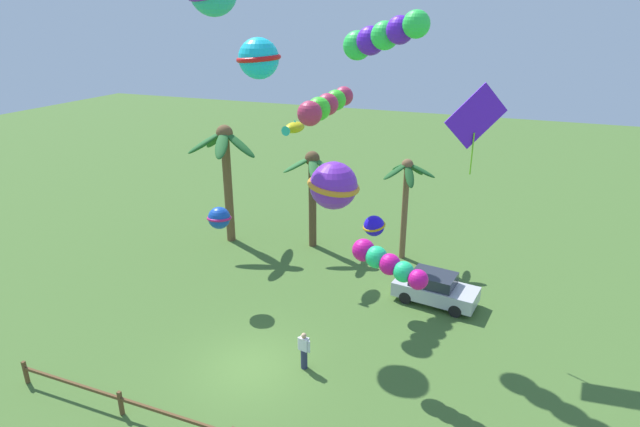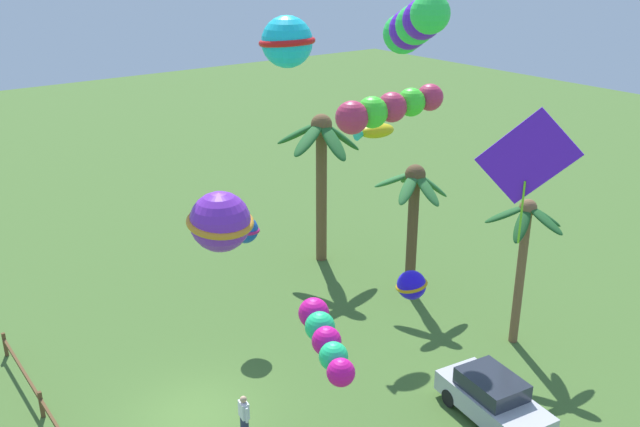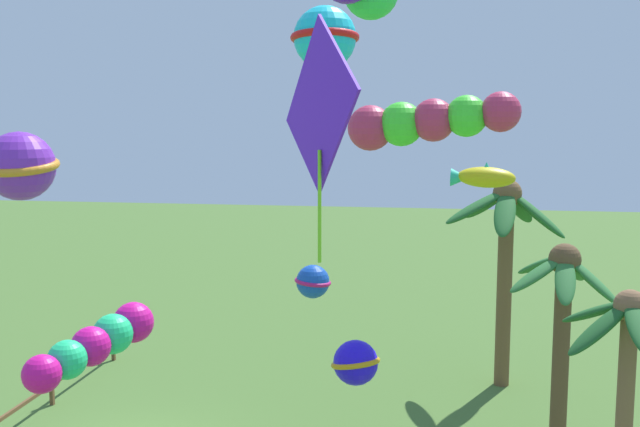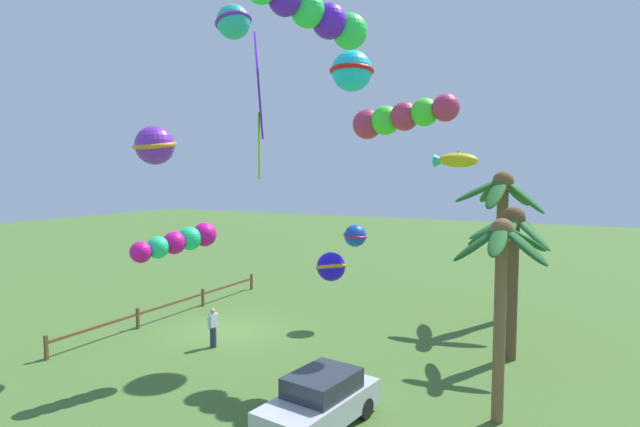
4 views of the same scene
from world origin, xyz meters
name	(u,v)px [view 1 (image 1 of 4)]	position (x,y,z in m)	size (l,w,h in m)	color
ground_plane	(251,367)	(0.00, 0.00, 0.00)	(120.00, 120.00, 0.00)	#476B2D
palm_tree_0	(312,179)	(-2.14, 11.62, 4.20)	(3.28, 3.13, 5.83)	brown
palm_tree_1	(407,186)	(3.28, 11.99, 4.30)	(2.75, 2.72, 5.82)	brown
palm_tree_2	(225,157)	(-7.15, 10.51, 5.29)	(4.22, 4.23, 7.16)	brown
rail_fence	(174,417)	(-0.67, -3.91, 0.61)	(13.54, 0.12, 0.95)	brown
parked_car_0	(435,288)	(5.84, 7.66, 0.75)	(4.10, 2.23, 1.51)	#BCBCC1
spectator_0	(304,350)	(1.98, 0.75, 0.81)	(0.54, 0.29, 1.59)	#2D3351
kite_ball_0	(334,186)	(3.61, -0.56, 8.11)	(1.70, 1.69, 1.47)	purple
kite_tube_1	(381,37)	(3.13, 6.01, 12.19)	(3.86, 2.82, 1.97)	#30E950
kite_fish_2	(294,128)	(-2.24, 9.43, 7.58)	(0.92, 1.79, 0.72)	gold
kite_ball_3	(219,218)	(-3.89, 4.46, 4.14)	(1.37, 1.38, 1.04)	blue
kite_diamond_4	(476,118)	(6.98, 6.47, 9.21)	(2.24, 1.49, 3.69)	#5E1AE7
kite_tube_5	(386,262)	(4.84, 1.66, 4.71)	(3.00, 1.58, 1.17)	#E6138F
kite_ball_6	(374,226)	(3.00, 6.59, 3.97)	(1.49, 1.49, 0.96)	#2010EA
kite_tube_7	(325,105)	(0.08, 7.91, 9.07)	(1.55, 4.12, 1.42)	#C62E55
kite_ball_8	(259,58)	(-1.84, 5.16, 11.31)	(2.26, 2.25, 1.70)	#1AD3EE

